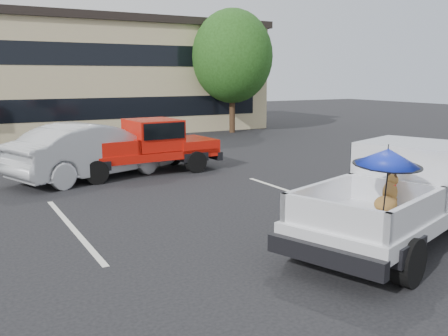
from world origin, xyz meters
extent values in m
plane|color=black|center=(0.00, 0.00, 0.00)|extent=(90.00, 90.00, 0.00)
cube|color=silver|center=(-3.00, 2.00, 0.00)|extent=(0.12, 5.00, 0.01)
cube|color=silver|center=(3.00, 2.00, 0.00)|extent=(0.12, 5.00, 0.01)
cube|color=tan|center=(2.00, 21.00, 3.00)|extent=(20.00, 8.00, 6.00)
cube|color=black|center=(2.00, 21.00, 6.10)|extent=(20.40, 8.40, 0.40)
cube|color=black|center=(2.00, 17.02, 1.50)|extent=(18.00, 0.08, 1.10)
cube|color=black|center=(2.00, 17.02, 4.20)|extent=(18.00, 0.08, 1.10)
cylinder|color=#332114|center=(9.00, 16.00, 1.36)|extent=(0.32, 0.32, 2.73)
ellipsoid|color=#1D4213|center=(9.00, 16.00, 4.22)|extent=(4.46, 4.46, 5.13)
cylinder|color=#332114|center=(6.00, 24.00, 1.43)|extent=(0.32, 0.32, 2.86)
ellipsoid|color=#1D4213|center=(6.00, 24.00, 4.42)|extent=(4.68, 4.68, 5.38)
cylinder|color=black|center=(0.77, -3.47, 0.38)|extent=(0.81, 0.51, 0.76)
cylinder|color=black|center=(0.17, -1.73, 0.38)|extent=(0.81, 0.51, 0.76)
cylinder|color=black|center=(3.58, -0.56, 0.38)|extent=(0.81, 0.51, 0.76)
cube|color=white|center=(2.22, -2.00, 0.67)|extent=(5.72, 3.56, 0.28)
cube|color=white|center=(4.11, -1.35, 0.88)|extent=(2.04, 2.30, 0.46)
cube|color=black|center=(-0.38, -2.89, 0.50)|extent=(0.81, 1.91, 0.28)
cube|color=white|center=(2.74, -1.82, 1.35)|extent=(2.16, 2.28, 1.05)
cube|color=black|center=(2.74, -1.82, 1.55)|extent=(2.05, 2.32, 0.55)
cube|color=black|center=(0.85, -2.47, 0.73)|extent=(2.77, 2.49, 0.10)
cube|color=white|center=(0.57, -1.65, 1.03)|extent=(2.21, 0.84, 0.50)
cube|color=white|center=(1.13, -3.29, 1.03)|extent=(2.21, 0.84, 0.50)
cube|color=white|center=(-0.19, -2.83, 1.03)|extent=(0.69, 1.77, 0.50)
cube|color=white|center=(1.89, -2.11, 1.03)|extent=(0.69, 1.77, 0.50)
ellipsoid|color=brown|center=(1.49, -2.31, 0.92)|extent=(0.53, 0.48, 0.29)
cylinder|color=brown|center=(1.73, -2.30, 0.89)|extent=(0.06, 0.06, 0.22)
cylinder|color=brown|center=(1.69, -2.16, 0.89)|extent=(0.06, 0.06, 0.22)
ellipsoid|color=brown|center=(1.63, -2.26, 1.10)|extent=(0.34, 0.32, 0.39)
cylinder|color=red|center=(1.65, -2.25, 1.23)|extent=(0.19, 0.19, 0.04)
sphere|color=brown|center=(1.71, -2.23, 1.32)|extent=(0.21, 0.21, 0.21)
cone|color=black|center=(1.82, -2.19, 1.30)|extent=(0.17, 0.14, 0.10)
cone|color=black|center=(1.71, -2.29, 1.43)|extent=(0.07, 0.07, 0.11)
cone|color=black|center=(1.67, -2.18, 1.43)|extent=(0.07, 0.07, 0.11)
cylinder|color=brown|center=(1.33, -2.36, 0.83)|extent=(0.26, 0.05, 0.09)
cylinder|color=black|center=(1.02, -2.72, 1.31)|extent=(0.02, 0.10, 1.05)
cone|color=#1427B3|center=(1.02, -2.72, 1.85)|extent=(1.10, 1.12, 0.36)
cylinder|color=black|center=(1.02, -2.72, 2.01)|extent=(0.02, 0.02, 0.10)
cylinder|color=black|center=(1.02, -2.72, 1.72)|extent=(1.10, 1.10, 0.09)
cylinder|color=black|center=(-1.39, 6.05, 0.35)|extent=(0.72, 0.30, 0.71)
cylinder|color=black|center=(-1.49, 7.75, 0.35)|extent=(0.72, 0.30, 0.71)
cylinder|color=black|center=(1.95, 6.23, 0.35)|extent=(0.72, 0.30, 0.71)
cylinder|color=black|center=(1.85, 7.94, 0.35)|extent=(0.72, 0.30, 0.71)
cube|color=red|center=(0.28, 7.00, 0.62)|extent=(5.09, 2.05, 0.26)
cube|color=red|center=(2.13, 7.10, 0.82)|extent=(1.49, 1.86, 0.43)
cube|color=black|center=(2.83, 7.13, 0.46)|extent=(0.28, 1.83, 0.28)
cube|color=black|center=(-2.27, 6.86, 0.46)|extent=(0.27, 1.83, 0.26)
cube|color=red|center=(0.79, 7.02, 1.25)|extent=(1.62, 1.79, 0.97)
cube|color=black|center=(0.79, 7.02, 1.44)|extent=(1.49, 1.87, 0.51)
cube|color=black|center=(-1.07, 6.92, 0.68)|extent=(2.23, 1.82, 0.09)
cube|color=red|center=(-1.11, 7.73, 0.96)|extent=(2.14, 0.21, 0.46)
cube|color=red|center=(-1.02, 6.11, 0.96)|extent=(2.14, 0.21, 0.46)
cube|color=red|center=(-2.09, 6.87, 0.96)|extent=(0.19, 1.71, 0.46)
cube|color=red|center=(-0.05, 6.98, 0.96)|extent=(0.19, 1.71, 0.46)
imported|color=#B8BBC0|center=(-1.20, 7.01, 0.86)|extent=(5.52, 3.51, 1.72)
camera|label=1|loc=(-5.12, -8.32, 3.13)|focal=40.00mm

